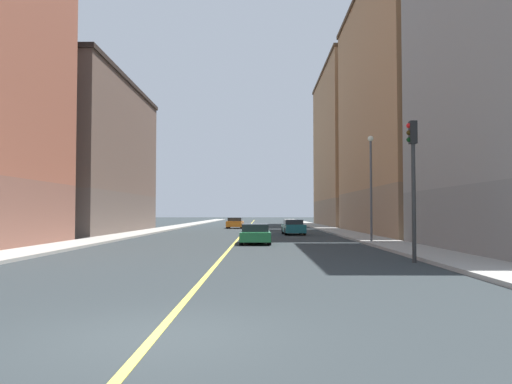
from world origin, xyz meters
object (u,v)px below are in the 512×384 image
Objects in this scene: building_right_midblock at (90,157)px; car_orange at (235,223)px; street_lamp_left_near at (371,177)px; car_green at (255,234)px; building_left_mid at (403,110)px; traffic_light_left_near at (413,170)px; car_teal at (293,227)px; building_left_far at (350,148)px.

building_right_midblock is 20.70m from car_orange.
street_lamp_left_near is 1.46× the size of car_green.
traffic_light_left_near is (-7.15, -26.72, -7.78)m from building_left_mid.
building_right_midblock is at bearing 145.08° from street_lamp_left_near.
car_teal is at bearing 97.03° from traffic_light_left_near.
traffic_light_left_near is 1.29× the size of car_orange.
street_lamp_left_near is (-6.14, -14.33, -7.17)m from building_left_mid.
traffic_light_left_near is at bearing -97.38° from building_left_far.
street_lamp_left_near is at bearing 3.64° from car_green.
car_green is at bearing 118.07° from traffic_light_left_near.
building_left_mid reaches higher than car_orange.
car_orange is (-16.34, 16.46, -10.76)m from building_left_mid.
street_lamp_left_near reaches higher than traffic_light_left_near.
street_lamp_left_near is (-6.14, -42.84, -7.21)m from building_left_far.
car_orange is (-6.07, 17.89, 0.00)m from car_teal.
building_left_far is (0.00, 28.51, 0.04)m from building_left_mid.
building_right_midblock is 28.88m from street_lamp_left_near.
building_left_mid is at bearing 66.81° from street_lamp_left_near.
car_teal is (-4.14, 12.91, -3.59)m from street_lamp_left_near.
building_right_midblock is 36.77m from traffic_light_left_near.
car_orange is at bearing 108.73° from car_teal.
traffic_light_left_near is at bearing -61.93° from car_green.
building_left_far is 5.64× the size of car_teal.
building_right_midblock is 5.44× the size of car_orange.
building_left_far is 46.64m from car_green.
building_right_midblock is 5.14× the size of car_green.
building_right_midblock reaches higher than car_teal.
building_left_far is at bearing 82.62° from traffic_light_left_near.
street_lamp_left_near is (1.02, 12.39, 0.61)m from traffic_light_left_near.
traffic_light_left_near is (-7.15, -55.23, -7.82)m from building_left_far.
building_right_midblock is 24.33m from car_green.
building_right_midblock reaches higher than traffic_light_left_near.
building_left_far reaches higher than car_orange.
building_right_midblock is 5.06× the size of car_teal.
building_right_midblock is at bearing -132.91° from car_orange.
building_left_far is 33.44m from car_teal.
street_lamp_left_near reaches higher than car_green.
building_right_midblock is at bearing 133.73° from car_green.
street_lamp_left_near is at bearing -34.92° from building_right_midblock.
building_left_mid is 30.04m from building_right_midblock.
building_left_far reaches higher than traffic_light_left_near.
car_teal is 18.89m from car_orange.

